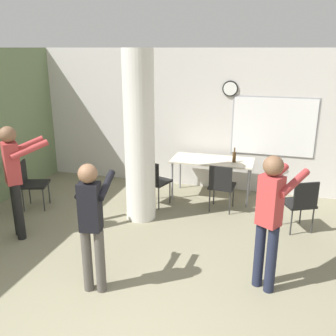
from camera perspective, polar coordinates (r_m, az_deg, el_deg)
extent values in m
cube|color=silver|center=(7.66, 5.30, 7.28)|extent=(8.00, 0.12, 2.80)
cylinder|color=black|center=(7.42, 9.46, 11.85)|extent=(0.30, 0.03, 0.30)
cylinder|color=white|center=(7.40, 9.45, 11.84)|extent=(0.25, 0.01, 0.25)
cube|color=#99999E|center=(7.48, 15.80, 6.03)|extent=(1.59, 0.01, 1.16)
cube|color=white|center=(7.47, 15.79, 6.02)|extent=(1.53, 0.02, 1.10)
cylinder|color=silver|center=(6.09, -4.37, 4.55)|extent=(0.50, 0.50, 2.80)
cube|color=beige|center=(7.18, 6.79, 1.15)|extent=(1.54, 0.72, 0.03)
cylinder|color=gray|center=(7.17, 0.66, -1.97)|extent=(0.04, 0.04, 0.73)
cylinder|color=gray|center=(6.95, 12.04, -3.04)|extent=(0.04, 0.04, 0.73)
cylinder|color=gray|center=(7.71, 1.86, -0.51)|extent=(0.04, 0.04, 0.73)
cylinder|color=gray|center=(7.51, 12.42, -1.46)|extent=(0.04, 0.04, 0.73)
cylinder|color=#4C3319|center=(7.06, 10.05, 1.64)|extent=(0.07, 0.07, 0.19)
cylinder|color=#4C3319|center=(7.02, 10.11, 2.73)|extent=(0.03, 0.03, 0.08)
cube|color=black|center=(6.74, 8.26, -2.71)|extent=(0.46, 0.46, 0.04)
cube|color=black|center=(6.47, 7.99, -1.50)|extent=(0.40, 0.05, 0.40)
cylinder|color=#333333|center=(6.96, 9.91, -4.19)|extent=(0.02, 0.02, 0.43)
cylinder|color=#333333|center=(7.02, 7.01, -3.86)|extent=(0.02, 0.02, 0.43)
cylinder|color=#333333|center=(6.63, 9.40, -5.30)|extent=(0.02, 0.02, 0.43)
cylinder|color=#333333|center=(6.69, 6.35, -4.95)|extent=(0.02, 0.02, 0.43)
cube|color=black|center=(6.89, -1.78, -2.06)|extent=(0.55, 0.55, 0.04)
cube|color=black|center=(6.66, -2.84, -0.77)|extent=(0.39, 0.15, 0.40)
cylinder|color=#333333|center=(7.02, 0.30, -3.73)|extent=(0.02, 0.02, 0.43)
cylinder|color=#333333|center=(7.21, -2.08, -3.14)|extent=(0.02, 0.02, 0.43)
cylinder|color=#333333|center=(6.74, -1.42, -4.66)|extent=(0.02, 0.02, 0.43)
cylinder|color=#333333|center=(6.94, -3.84, -4.01)|extent=(0.02, 0.02, 0.43)
cube|color=black|center=(7.16, -19.60, -2.35)|extent=(0.56, 0.56, 0.04)
cube|color=black|center=(7.16, -21.35, -0.69)|extent=(0.15, 0.39, 0.40)
cylinder|color=#333333|center=(7.03, -18.42, -4.65)|extent=(0.02, 0.02, 0.43)
cylinder|color=#333333|center=(7.35, -17.67, -3.59)|extent=(0.02, 0.02, 0.43)
cylinder|color=#333333|center=(7.14, -21.20, -4.61)|extent=(0.02, 0.02, 0.43)
cylinder|color=#333333|center=(7.46, -20.34, -3.56)|extent=(0.02, 0.02, 0.43)
cube|color=black|center=(6.29, 19.16, -5.09)|extent=(0.59, 0.59, 0.04)
cube|color=black|center=(6.05, 20.29, -3.89)|extent=(0.37, 0.20, 0.40)
cylinder|color=#333333|center=(6.61, 19.58, -6.24)|extent=(0.02, 0.02, 0.43)
cylinder|color=#333333|center=(6.44, 16.77, -6.57)|extent=(0.02, 0.02, 0.43)
cylinder|color=#333333|center=(6.33, 21.16, -7.50)|extent=(0.02, 0.02, 0.43)
cylinder|color=#333333|center=(6.16, 18.26, -7.90)|extent=(0.02, 0.02, 0.43)
cylinder|color=black|center=(6.09, -21.77, -6.28)|extent=(0.13, 0.13, 0.88)
cylinder|color=black|center=(6.25, -22.06, -5.70)|extent=(0.13, 0.13, 0.88)
cube|color=#B23838|center=(5.92, -22.75, 0.68)|extent=(0.32, 0.32, 0.62)
sphere|color=brown|center=(5.82, -23.25, 4.72)|extent=(0.24, 0.24, 0.24)
cylinder|color=#B23838|center=(5.77, -20.34, 2.63)|extent=(0.44, 0.47, 0.25)
cylinder|color=#B23838|center=(6.04, -20.89, 3.21)|extent=(0.44, 0.47, 0.25)
cylinder|color=#514C47|center=(4.60, -10.29, -13.78)|extent=(0.12, 0.12, 0.81)
cylinder|color=#514C47|center=(4.65, -12.21, -13.54)|extent=(0.12, 0.12, 0.81)
cube|color=black|center=(4.31, -11.81, -5.82)|extent=(0.26, 0.22, 0.57)
sphere|color=brown|center=(4.17, -12.15, -0.84)|extent=(0.22, 0.22, 0.22)
cylinder|color=black|center=(4.40, -9.38, -2.56)|extent=(0.15, 0.51, 0.23)
cylinder|color=black|center=(4.49, -12.55, -2.37)|extent=(0.15, 0.51, 0.23)
cube|color=white|center=(4.69, -11.59, -1.40)|extent=(0.05, 0.13, 0.04)
cylinder|color=#1E2338|center=(4.68, 15.45, -13.34)|extent=(0.12, 0.12, 0.85)
cylinder|color=#1E2338|center=(4.75, 13.73, -12.64)|extent=(0.12, 0.12, 0.85)
cube|color=#B23838|center=(4.40, 15.31, -4.84)|extent=(0.31, 0.30, 0.60)
sphere|color=brown|center=(4.26, 15.76, 0.33)|extent=(0.23, 0.23, 0.23)
cylinder|color=#B23838|center=(4.46, 18.68, -2.16)|extent=(0.36, 0.50, 0.24)
cylinder|color=#B23838|center=(4.59, 15.76, -1.32)|extent=(0.36, 0.50, 0.24)
cube|color=white|center=(4.78, 17.34, -0.63)|extent=(0.10, 0.13, 0.04)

